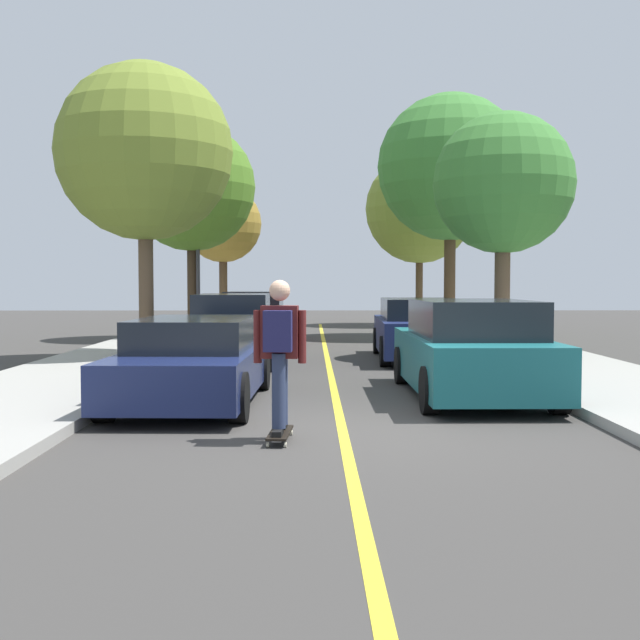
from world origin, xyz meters
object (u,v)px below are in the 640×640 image
object	(u,v)px
parked_car_left_far	(254,317)
street_tree_right_nearest	(503,184)
parked_car_left_near	(233,330)
street_tree_right_far	(420,209)
streetlamp	(198,224)
skateboard	(280,433)
parked_car_right_near	(419,330)
parked_car_left_nearest	(194,362)
street_tree_left_far	(223,225)
street_tree_right_near	(450,168)
street_tree_left_near	(191,188)
fire_hydrant	(522,350)
parked_car_right_nearest	(471,350)
street_tree_left_nearest	(145,153)
skateboarder	(279,346)

from	to	relation	value
parked_car_left_far	street_tree_right_nearest	xyz separation A→B (m)	(6.07, -5.34, 3.26)
parked_car_left_near	street_tree_right_far	xyz separation A→B (m)	(6.07, 15.03, 3.98)
streetlamp	skateboard	world-z (taller)	streetlamp
parked_car_right_near	street_tree_right_far	distance (m)	14.86
parked_car_left_nearest	street_tree_right_nearest	world-z (taller)	street_tree_right_nearest
street_tree_left_far	streetlamp	world-z (taller)	streetlamp
street_tree_right_nearest	street_tree_right_near	xyz separation A→B (m)	(0.00, 6.87, 1.36)
street_tree_left_near	fire_hydrant	distance (m)	12.84
parked_car_left_far	skateboard	bearing A→B (deg)	-84.78
parked_car_right_nearest	parked_car_right_near	size ratio (longest dim) A/B	1.01
street_tree_right_nearest	parked_car_left_nearest	bearing A→B (deg)	-132.21
parked_car_left_far	street_tree_left_nearest	world-z (taller)	street_tree_left_nearest
street_tree_left_far	skateboarder	distance (m)	24.43
street_tree_right_far	parked_car_left_near	bearing A→B (deg)	-111.99
parked_car_right_nearest	streetlamp	bearing A→B (deg)	115.92
parked_car_left_nearest	street_tree_left_nearest	bearing A→B (deg)	107.81
parked_car_left_far	parked_car_left_nearest	bearing A→B (deg)	-89.99
parked_car_left_far	street_tree_left_far	xyz separation A→B (m)	(-1.95, 9.24, 3.41)
parked_car_left_near	street_tree_left_far	size ratio (longest dim) A/B	0.78
parked_car_left_nearest	skateboarder	bearing A→B (deg)	-63.86
street_tree_right_far	streetlamp	size ratio (longest dim) A/B	1.14
streetlamp	street_tree_right_nearest	bearing A→B (deg)	-37.24
parked_car_right_near	parked_car_right_nearest	bearing A→B (deg)	-90.00
street_tree_left_far	skateboarder	size ratio (longest dim) A/B	3.36
street_tree_left_near	street_tree_right_near	bearing A→B (deg)	5.49
street_tree_right_near	streetlamp	world-z (taller)	street_tree_right_near
street_tree_left_nearest	skateboard	xyz separation A→B (m)	(3.30, -8.79, -4.50)
street_tree_right_near	street_tree_left_near	bearing A→B (deg)	-174.51
street_tree_left_far	street_tree_left_nearest	bearing A→B (deg)	-90.00
parked_car_left_far	streetlamp	distance (m)	3.34
parked_car_left_far	street_tree_right_far	xyz separation A→B (m)	(6.07, 8.55, 3.98)
street_tree_right_nearest	parked_car_left_far	bearing A→B (deg)	138.65
skateboarder	street_tree_left_far	bearing A→B (deg)	97.82
street_tree_left_near	fire_hydrant	world-z (taller)	street_tree_left_near
street_tree_left_nearest	skateboarder	world-z (taller)	street_tree_left_nearest
street_tree_left_near	fire_hydrant	bearing A→B (deg)	-51.48
parked_car_right_near	skateboarder	size ratio (longest dim) A/B	2.70
street_tree_left_far	skateboard	world-z (taller)	street_tree_left_far
parked_car_left_far	parked_car_right_nearest	xyz separation A→B (m)	(4.12, -11.47, -0.01)
street_tree_right_nearest	fire_hydrant	xyz separation A→B (m)	(-0.45, -3.41, -3.50)
parked_car_left_far	streetlamp	bearing A→B (deg)	161.01
street_tree_left_nearest	street_tree_right_near	bearing A→B (deg)	42.95
parked_car_left_near	street_tree_right_far	distance (m)	16.69
street_tree_left_far	street_tree_right_far	world-z (taller)	street_tree_right_far
parked_car_left_nearest	street_tree_right_nearest	size ratio (longest dim) A/B	0.82
street_tree_left_near	skateboarder	world-z (taller)	street_tree_left_near
fire_hydrant	skateboard	world-z (taller)	fire_hydrant
street_tree_right_nearest	fire_hydrant	world-z (taller)	street_tree_right_nearest
parked_car_right_nearest	parked_car_right_near	xyz separation A→B (m)	(-0.00, 5.84, -0.03)
streetlamp	skateboarder	distance (m)	15.87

